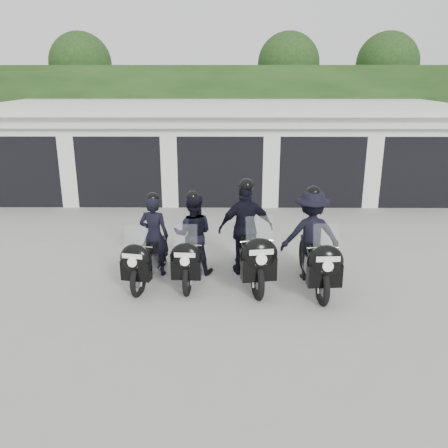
{
  "coord_description": "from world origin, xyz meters",
  "views": [
    {
      "loc": [
        0.21,
        -8.79,
        4.03
      ],
      "look_at": [
        0.15,
        0.48,
        1.05
      ],
      "focal_mm": 38.0,
      "sensor_mm": 36.0,
      "label": 1
    }
  ],
  "objects_px": {
    "police_bike_c": "(248,236)",
    "police_bike_d": "(313,242)",
    "police_bike_a": "(150,246)",
    "police_bike_b": "(192,241)"
  },
  "relations": [
    {
      "from": "police_bike_a",
      "to": "police_bike_c",
      "type": "relative_size",
      "value": 0.86
    },
    {
      "from": "police_bike_d",
      "to": "police_bike_b",
      "type": "bearing_deg",
      "value": 170.56
    },
    {
      "from": "police_bike_b",
      "to": "police_bike_c",
      "type": "relative_size",
      "value": 0.88
    },
    {
      "from": "police_bike_a",
      "to": "police_bike_b",
      "type": "bearing_deg",
      "value": 22.48
    },
    {
      "from": "police_bike_c",
      "to": "police_bike_d",
      "type": "xyz_separation_m",
      "value": [
        1.27,
        -0.24,
        -0.03
      ]
    },
    {
      "from": "police_bike_b",
      "to": "police_bike_c",
      "type": "xyz_separation_m",
      "value": [
        1.12,
        -0.03,
        0.12
      ]
    },
    {
      "from": "police_bike_c",
      "to": "police_bike_d",
      "type": "distance_m",
      "value": 1.29
    },
    {
      "from": "police_bike_c",
      "to": "police_bike_b",
      "type": "bearing_deg",
      "value": 169.27
    },
    {
      "from": "police_bike_c",
      "to": "police_bike_d",
      "type": "height_order",
      "value": "police_bike_c"
    },
    {
      "from": "police_bike_c",
      "to": "police_bike_d",
      "type": "bearing_deg",
      "value": -19.98
    }
  ]
}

